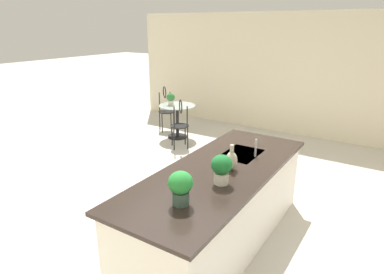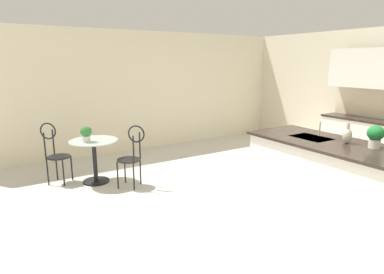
{
  "view_description": "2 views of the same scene",
  "coord_description": "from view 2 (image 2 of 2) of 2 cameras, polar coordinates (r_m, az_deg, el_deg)",
  "views": [
    {
      "loc": [
        3.28,
        2.41,
        2.42
      ],
      "look_at": [
        -0.56,
        -0.07,
        0.88
      ],
      "focal_mm": 31.32,
      "sensor_mm": 36.0,
      "label": 1
    },
    {
      "loc": [
        2.89,
        -3.23,
        2.03
      ],
      "look_at": [
        -0.98,
        -0.8,
        0.98
      ],
      "focal_mm": 31.05,
      "sensor_mm": 36.0,
      "label": 2
    }
  ],
  "objects": [
    {
      "name": "ground_plane",
      "position": [
        4.79,
        14.86,
        -12.69
      ],
      "size": [
        40.0,
        40.0,
        0.0
      ],
      "primitive_type": "plane",
      "color": "beige"
    },
    {
      "name": "wall_left_window",
      "position": [
        7.87,
        -7.87,
        7.81
      ],
      "size": [
        0.12,
        7.8,
        2.7
      ],
      "primitive_type": "cube",
      "color": "beige",
      "rests_on": "ground"
    },
    {
      "name": "kitchen_island",
      "position": [
        5.08,
        24.27,
        -6.26
      ],
      "size": [
        2.8,
        1.06,
        0.92
      ],
      "color": "white",
      "rests_on": "ground"
    },
    {
      "name": "back_counter_run",
      "position": [
        7.39,
        30.05,
        -0.88
      ],
      "size": [
        2.44,
        0.64,
        1.52
      ],
      "color": "white",
      "rests_on": "ground"
    },
    {
      "name": "bistro_table",
      "position": [
        5.86,
        -16.38,
        -3.32
      ],
      "size": [
        0.8,
        0.8,
        0.74
      ],
      "color": "black",
      "rests_on": "ground"
    },
    {
      "name": "chair_near_window",
      "position": [
        5.47,
        -10.32,
        -2.78
      ],
      "size": [
        0.54,
        0.54,
        1.04
      ],
      "color": "black",
      "rests_on": "ground"
    },
    {
      "name": "chair_by_island",
      "position": [
        6.03,
        -22.49,
        -2.11
      ],
      "size": [
        0.54,
        0.54,
        1.04
      ],
      "color": "black",
      "rests_on": "ground"
    },
    {
      "name": "sink_faucet",
      "position": [
        5.38,
        21.08,
        1.31
      ],
      "size": [
        0.02,
        0.02,
        0.22
      ],
      "primitive_type": "cylinder",
      "color": "#B2B5BA",
      "rests_on": "kitchen_island"
    },
    {
      "name": "potted_plant_on_table",
      "position": [
        5.67,
        -17.73,
        0.65
      ],
      "size": [
        0.18,
        0.18,
        0.26
      ],
      "color": "beige",
      "rests_on": "bistro_table"
    },
    {
      "name": "potted_plant_counter_near",
      "position": [
        4.92,
        28.99,
        0.26
      ],
      "size": [
        0.21,
        0.21,
        0.3
      ],
      "color": "beige",
      "rests_on": "kitchen_island"
    },
    {
      "name": "vase_on_counter",
      "position": [
        5.05,
        25.11,
        0.23
      ],
      "size": [
        0.13,
        0.13,
        0.29
      ],
      "color": "#BCB29E",
      "rests_on": "kitchen_island"
    }
  ]
}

